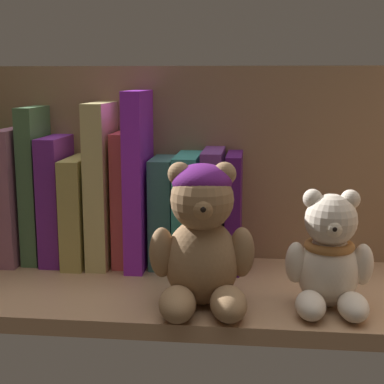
{
  "coord_description": "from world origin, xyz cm",
  "views": [
    {
      "loc": [
        4.47,
        -72.31,
        28.38
      ],
      "look_at": [
        -3.62,
        0.0,
        14.25
      ],
      "focal_mm": 55.55,
      "sensor_mm": 36.0,
      "label": 1
    }
  ],
  "objects": [
    {
      "name": "shelf_board",
      "position": [
        0.0,
        0.0,
        1.0
      ],
      "size": [
        72.3,
        25.23,
        2.0
      ],
      "primitive_type": "cube",
      "color": "#A87F5B",
      "rests_on": "ground"
    },
    {
      "name": "shelf_back_panel",
      "position": [
        0.0,
        13.21,
        14.96
      ],
      "size": [
        74.7,
        1.2,
        29.92
      ],
      "primitive_type": "cube",
      "color": "#8A6B4C",
      "rests_on": "ground"
    },
    {
      "name": "book_0",
      "position": [
        -33.3,
        9.88,
        10.91
      ],
      "size": [
        2.69,
        14.36,
        17.82
      ],
      "primitive_type": "cube",
      "color": "#499147",
      "rests_on": "shelf_board"
    },
    {
      "name": "book_1",
      "position": [
        -30.19,
        9.88,
        11.6
      ],
      "size": [
        2.74,
        13.52,
        19.22
      ],
      "primitive_type": "cube",
      "rotation": [
        0.0,
        -0.01,
        0.0
      ],
      "color": "#965F79",
      "rests_on": "shelf_board"
    },
    {
      "name": "book_2",
      "position": [
        -27.24,
        9.88,
        13.13
      ],
      "size": [
        2.36,
        10.71,
        22.26
      ],
      "primitive_type": "cube",
      "color": "#466E45",
      "rests_on": "shelf_board"
    },
    {
      "name": "book_3",
      "position": [
        -24.1,
        9.88,
        11.06
      ],
      "size": [
        2.98,
        12.07,
        18.11
      ],
      "primitive_type": "cube",
      "color": "#69238A",
      "rests_on": "shelf_board"
    },
    {
      "name": "book_4",
      "position": [
        -20.66,
        9.88,
        9.64
      ],
      "size": [
        2.96,
        14.27,
        15.29
      ],
      "primitive_type": "cube",
      "color": "tan",
      "rests_on": "shelf_board"
    },
    {
      "name": "book_5",
      "position": [
        -17.27,
        9.88,
        13.47
      ],
      "size": [
        2.88,
        13.44,
        22.93
      ],
      "primitive_type": "cube",
      "color": "#C8BB75",
      "rests_on": "shelf_board"
    },
    {
      "name": "book_6",
      "position": [
        -14.52,
        9.88,
        11.42
      ],
      "size": [
        1.69,
        10.7,
        18.83
      ],
      "primitive_type": "cube",
      "color": "#D04B4B",
      "rests_on": "shelf_board"
    },
    {
      "name": "book_7",
      "position": [
        -11.95,
        9.88,
        14.29
      ],
      "size": [
        2.52,
        14.58,
        24.58
      ],
      "primitive_type": "cube",
      "color": "purple",
      "rests_on": "shelf_board"
    },
    {
      "name": "book_8",
      "position": [
        -8.66,
        9.88,
        9.65
      ],
      "size": [
        3.11,
        10.78,
        15.3
      ],
      "primitive_type": "cube",
      "color": "#3B736D",
      "rests_on": "shelf_board"
    },
    {
      "name": "book_9",
      "position": [
        -5.04,
        9.88,
        9.98
      ],
      "size": [
        3.2,
        14.99,
        15.96
      ],
      "primitive_type": "cube",
      "color": "teal",
      "rests_on": "shelf_board"
    },
    {
      "name": "book_10",
      "position": [
        -1.58,
        9.88,
        10.31
      ],
      "size": [
        2.78,
        13.85,
        16.61
      ],
      "primitive_type": "cube",
      "color": "#683281",
      "rests_on": "shelf_board"
    },
    {
      "name": "book_11",
      "position": [
        1.31,
        9.88,
        10.05
      ],
      "size": [
        2.07,
        12.78,
        16.11
      ],
      "primitive_type": "cube",
      "color": "#4A1464",
      "rests_on": "shelf_board"
    },
    {
      "name": "teddy_bear_larger",
      "position": [
        -1.71,
        -6.73,
        10.02
      ],
      "size": [
        12.49,
        12.86,
        16.92
      ],
      "color": "#93704C",
      "rests_on": "shelf_board"
    },
    {
      "name": "teddy_bear_smaller",
      "position": [
        12.89,
        -5.77,
        7.93
      ],
      "size": [
        10.07,
        10.17,
        13.89
      ],
      "color": "beige",
      "rests_on": "shelf_board"
    }
  ]
}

